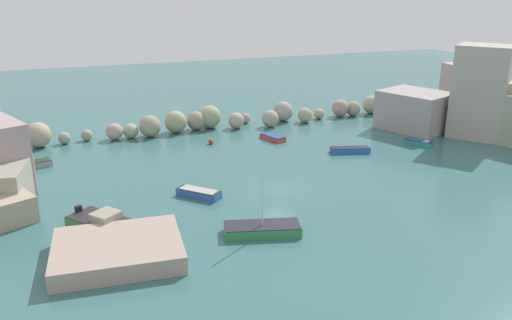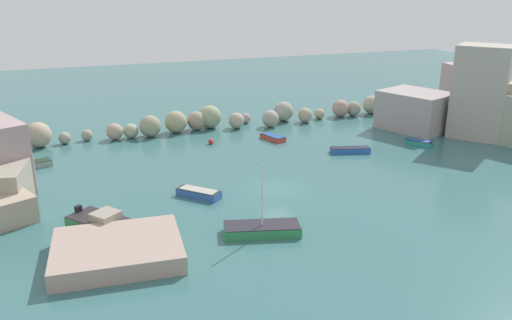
{
  "view_description": "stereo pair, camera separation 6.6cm",
  "coord_description": "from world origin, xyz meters",
  "px_view_note": "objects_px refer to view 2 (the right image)",
  "views": [
    {
      "loc": [
        -16.68,
        -38.85,
        16.93
      ],
      "look_at": [
        0.0,
        5.23,
        1.0
      ],
      "focal_mm": 36.67,
      "sensor_mm": 36.0,
      "label": 1
    },
    {
      "loc": [
        -16.62,
        -38.87,
        16.93
      ],
      "look_at": [
        0.0,
        5.23,
        1.0
      ],
      "focal_mm": 36.67,
      "sensor_mm": 36.0,
      "label": 2
    }
  ],
  "objects_px": {
    "moored_boat_2": "(350,150)",
    "moored_boat_6": "(273,137)",
    "channel_buoy": "(211,141)",
    "moored_boat_5": "(34,165)",
    "moored_boat_0": "(104,224)",
    "moored_boat_3": "(199,193)",
    "stone_dock": "(118,250)",
    "moored_boat_4": "(419,143)",
    "moored_boat_1": "(262,229)"
  },
  "relations": [
    {
      "from": "channel_buoy",
      "to": "moored_boat_1",
      "type": "distance_m",
      "value": 22.76
    },
    {
      "from": "channel_buoy",
      "to": "moored_boat_3",
      "type": "xyz_separation_m",
      "value": [
        -5.15,
        -14.33,
        0.06
      ]
    },
    {
      "from": "moored_boat_1",
      "to": "moored_boat_3",
      "type": "bearing_deg",
      "value": 122.13
    },
    {
      "from": "moored_boat_2",
      "to": "moored_boat_6",
      "type": "relative_size",
      "value": 1.23
    },
    {
      "from": "stone_dock",
      "to": "moored_boat_6",
      "type": "xyz_separation_m",
      "value": [
        19.81,
        21.69,
        -0.33
      ]
    },
    {
      "from": "stone_dock",
      "to": "moored_boat_6",
      "type": "relative_size",
      "value": 2.34
    },
    {
      "from": "moored_boat_0",
      "to": "moored_boat_4",
      "type": "bearing_deg",
      "value": 68.45
    },
    {
      "from": "stone_dock",
      "to": "moored_boat_0",
      "type": "bearing_deg",
      "value": 96.47
    },
    {
      "from": "moored_boat_4",
      "to": "moored_boat_6",
      "type": "xyz_separation_m",
      "value": [
        -14.19,
        7.79,
        -0.05
      ]
    },
    {
      "from": "moored_boat_0",
      "to": "moored_boat_3",
      "type": "xyz_separation_m",
      "value": [
        8.03,
        4.0,
        -0.26
      ]
    },
    {
      "from": "moored_boat_2",
      "to": "moored_boat_5",
      "type": "relative_size",
      "value": 1.22
    },
    {
      "from": "moored_boat_3",
      "to": "moored_boat_6",
      "type": "relative_size",
      "value": 1.05
    },
    {
      "from": "stone_dock",
      "to": "moored_boat_5",
      "type": "xyz_separation_m",
      "value": [
        -5.58,
        21.02,
        -0.3
      ]
    },
    {
      "from": "stone_dock",
      "to": "moored_boat_3",
      "type": "xyz_separation_m",
      "value": [
        7.55,
        8.23,
        -0.26
      ]
    },
    {
      "from": "moored_boat_1",
      "to": "moored_boat_2",
      "type": "xyz_separation_m",
      "value": [
        15.59,
        14.35,
        -0.1
      ]
    },
    {
      "from": "moored_boat_0",
      "to": "moored_boat_2",
      "type": "bearing_deg",
      "value": 73.93
    },
    {
      "from": "moored_boat_6",
      "to": "moored_boat_3",
      "type": "bearing_deg",
      "value": -60.16
    },
    {
      "from": "channel_buoy",
      "to": "moored_boat_3",
      "type": "relative_size",
      "value": 0.16
    },
    {
      "from": "moored_boat_0",
      "to": "moored_boat_4",
      "type": "height_order",
      "value": "moored_boat_0"
    },
    {
      "from": "channel_buoy",
      "to": "moored_boat_2",
      "type": "xyz_separation_m",
      "value": [
        12.9,
        -8.25,
        0.01
      ]
    },
    {
      "from": "moored_boat_1",
      "to": "moored_boat_0",
      "type": "bearing_deg",
      "value": 173.44
    },
    {
      "from": "moored_boat_3",
      "to": "moored_boat_5",
      "type": "bearing_deg",
      "value": 2.77
    },
    {
      "from": "moored_boat_2",
      "to": "moored_boat_6",
      "type": "xyz_separation_m",
      "value": [
        -5.79,
        7.37,
        -0.01
      ]
    },
    {
      "from": "moored_boat_0",
      "to": "moored_boat_6",
      "type": "distance_m",
      "value": 26.77
    },
    {
      "from": "stone_dock",
      "to": "moored_boat_1",
      "type": "xyz_separation_m",
      "value": [
        10.01,
        -0.03,
        -0.22
      ]
    },
    {
      "from": "stone_dock",
      "to": "moored_boat_3",
      "type": "bearing_deg",
      "value": 47.47
    },
    {
      "from": "channel_buoy",
      "to": "moored_boat_0",
      "type": "distance_m",
      "value": 22.59
    },
    {
      "from": "moored_boat_0",
      "to": "moored_boat_3",
      "type": "height_order",
      "value": "moored_boat_0"
    },
    {
      "from": "moored_boat_0",
      "to": "moored_boat_6",
      "type": "relative_size",
      "value": 1.67
    },
    {
      "from": "stone_dock",
      "to": "moored_boat_2",
      "type": "xyz_separation_m",
      "value": [
        25.6,
        14.32,
        -0.31
      ]
    },
    {
      "from": "moored_boat_1",
      "to": "moored_boat_2",
      "type": "relative_size",
      "value": 1.35
    },
    {
      "from": "moored_boat_2",
      "to": "moored_boat_6",
      "type": "bearing_deg",
      "value": 144.8
    },
    {
      "from": "moored_boat_2",
      "to": "moored_boat_5",
      "type": "xyz_separation_m",
      "value": [
        -31.18,
        6.7,
        0.01
      ]
    },
    {
      "from": "moored_boat_1",
      "to": "moored_boat_4",
      "type": "distance_m",
      "value": 27.73
    },
    {
      "from": "stone_dock",
      "to": "moored_boat_2",
      "type": "distance_m",
      "value": 29.33
    },
    {
      "from": "moored_boat_3",
      "to": "moored_boat_6",
      "type": "bearing_deg",
      "value": -85.32
    },
    {
      "from": "stone_dock",
      "to": "moored_boat_4",
      "type": "xyz_separation_m",
      "value": [
        33.99,
        13.9,
        -0.28
      ]
    },
    {
      "from": "moored_boat_0",
      "to": "moored_boat_5",
      "type": "bearing_deg",
      "value": 159.68
    },
    {
      "from": "channel_buoy",
      "to": "moored_boat_1",
      "type": "xyz_separation_m",
      "value": [
        -2.69,
        -22.6,
        0.1
      ]
    },
    {
      "from": "channel_buoy",
      "to": "moored_boat_0",
      "type": "bearing_deg",
      "value": -125.71
    },
    {
      "from": "moored_boat_5",
      "to": "moored_boat_0",
      "type": "bearing_deg",
      "value": 90.12
    },
    {
      "from": "moored_boat_0",
      "to": "moored_boat_5",
      "type": "height_order",
      "value": "moored_boat_0"
    },
    {
      "from": "channel_buoy",
      "to": "moored_boat_2",
      "type": "relative_size",
      "value": 0.13
    },
    {
      "from": "moored_boat_5",
      "to": "stone_dock",
      "type": "bearing_deg",
      "value": 88.09
    },
    {
      "from": "channel_buoy",
      "to": "moored_boat_5",
      "type": "height_order",
      "value": "moored_boat_5"
    },
    {
      "from": "stone_dock",
      "to": "moored_boat_0",
      "type": "height_order",
      "value": "moored_boat_0"
    },
    {
      "from": "channel_buoy",
      "to": "moored_boat_6",
      "type": "bearing_deg",
      "value": -7.02
    },
    {
      "from": "channel_buoy",
      "to": "moored_boat_3",
      "type": "height_order",
      "value": "moored_boat_3"
    },
    {
      "from": "moored_boat_3",
      "to": "stone_dock",
      "type": "bearing_deg",
      "value": 94.47
    },
    {
      "from": "moored_boat_5",
      "to": "channel_buoy",
      "type": "bearing_deg",
      "value": 168.06
    }
  ]
}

